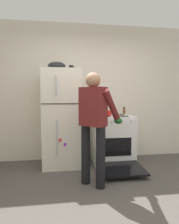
# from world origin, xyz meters

# --- Properties ---
(ground) EXTENTS (8.00, 8.00, 0.00)m
(ground) POSITION_xyz_m (0.00, 0.00, 0.00)
(ground) COLOR #4C4742
(kitchen_wall_back) EXTENTS (6.00, 0.10, 2.70)m
(kitchen_wall_back) POSITION_xyz_m (0.00, 1.95, 1.35)
(kitchen_wall_back) COLOR silver
(kitchen_wall_back) RESTS_ON ground
(refrigerator) EXTENTS (0.68, 0.72, 1.74)m
(refrigerator) POSITION_xyz_m (-0.53, 1.57, 0.87)
(refrigerator) COLOR silver
(refrigerator) RESTS_ON ground
(stove_range) EXTENTS (0.76, 1.22, 0.91)m
(stove_range) POSITION_xyz_m (0.42, 1.55, 0.44)
(stove_range) COLOR white
(stove_range) RESTS_ON ground
(person_cook) EXTENTS (0.65, 0.68, 1.60)m
(person_cook) POSITION_xyz_m (-0.08, 0.68, 0.95)
(person_cook) COLOR black
(person_cook) RESTS_ON ground
(red_pot) EXTENTS (0.35, 0.25, 0.10)m
(red_pot) POSITION_xyz_m (0.26, 1.52, 0.96)
(red_pot) COLOR red
(red_pot) RESTS_ON stove_range
(coffee_mug) EXTENTS (0.11, 0.08, 0.10)m
(coffee_mug) POSITION_xyz_m (-0.35, 1.62, 1.79)
(coffee_mug) COLOR black
(coffee_mug) RESTS_ON refrigerator
(pepper_mill) EXTENTS (0.05, 0.05, 0.15)m
(pepper_mill) POSITION_xyz_m (0.72, 1.77, 0.98)
(pepper_mill) COLOR brown
(pepper_mill) RESTS_ON stove_range
(mixing_bowl) EXTENTS (0.32, 0.32, 0.14)m
(mixing_bowl) POSITION_xyz_m (-0.61, 1.57, 1.81)
(mixing_bowl) COLOR black
(mixing_bowl) RESTS_ON refrigerator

